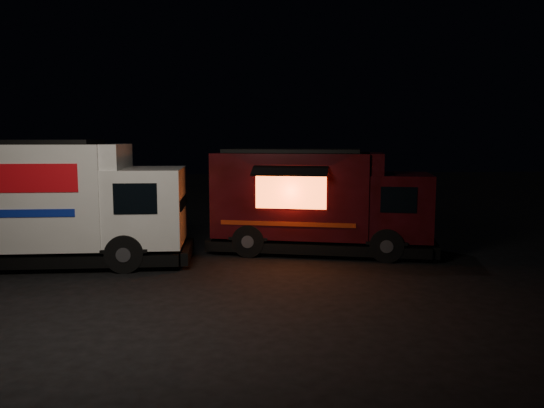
{
  "coord_description": "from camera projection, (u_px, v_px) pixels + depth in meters",
  "views": [
    {
      "loc": [
        0.43,
        -12.78,
        3.46
      ],
      "look_at": [
        2.11,
        2.0,
        1.63
      ],
      "focal_mm": 35.0,
      "sensor_mm": 36.0,
      "label": 1
    }
  ],
  "objects": [
    {
      "name": "red_truck",
      "position": [
        322.0,
        201.0,
        16.17
      ],
      "size": [
        7.21,
        4.31,
        3.16
      ],
      "primitive_type": null,
      "rotation": [
        0.0,
        0.0,
        -0.29
      ],
      "color": "#3A0A11",
      "rests_on": "ground"
    },
    {
      "name": "white_truck",
      "position": [
        51.0,
        203.0,
        14.56
      ],
      "size": [
        7.66,
        2.82,
        3.44
      ],
      "primitive_type": null,
      "rotation": [
        0.0,
        0.0,
        -0.03
      ],
      "color": "silver",
      "rests_on": "ground"
    },
    {
      "name": "ground",
      "position": [
        196.0,
        281.0,
        12.98
      ],
      "size": [
        80.0,
        80.0,
        0.0
      ],
      "primitive_type": "plane",
      "color": "black",
      "rests_on": "ground"
    }
  ]
}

